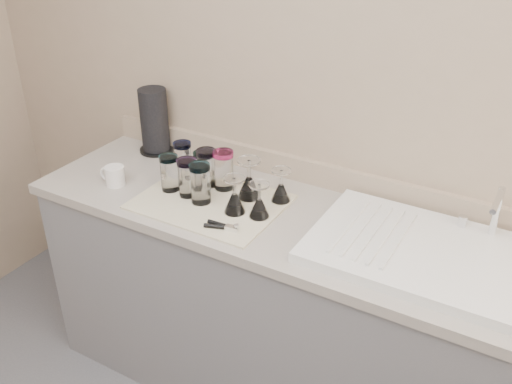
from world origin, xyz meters
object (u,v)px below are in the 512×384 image
Objects in this scene: white_mug at (114,176)px; sink_unit at (435,255)px; paper_towel_roll at (154,122)px; goblet_back_right at (281,190)px; tumbler_lavender at (200,183)px; tumbler_extra at (207,168)px; tumbler_cyan at (202,167)px; tumbler_blue at (187,177)px; goblet_back_left at (249,185)px; goblet_front_left at (235,200)px; tumbler_magenta at (169,173)px; tumbler_purple at (224,170)px; tumbler_teal at (183,159)px; goblet_front_right at (259,205)px; can_opener at (222,226)px.

sink_unit is at bearing 5.87° from white_mug.
paper_towel_roll reaches higher than white_mug.
tumbler_lavender is at bearing -148.23° from goblet_back_right.
white_mug is (-0.34, -0.17, -0.05)m from tumbler_extra.
tumbler_blue is (0.02, -0.12, 0.01)m from tumbler_cyan.
goblet_back_left reaches higher than goblet_front_left.
paper_towel_roll is at bearing 170.89° from sink_unit.
goblet_front_left reaches higher than goblet_back_right.
tumbler_blue is 0.95× the size of goblet_back_left.
sink_unit reaches higher than tumbler_blue.
tumbler_magenta is 0.40m from paper_towel_roll.
tumbler_purple is at bearing 82.85° from tumbler_lavender.
tumbler_extra is at bearing 149.29° from goblet_front_left.
tumbler_cyan is at bearing 97.76° from tumbler_blue.
goblet_front_left is (0.34, -0.15, -0.03)m from tumbler_teal.
sink_unit is at bearing 5.26° from tumbler_lavender.
sink_unit is 5.10× the size of tumbler_purple.
tumbler_magenta is 1.09× the size of goblet_front_right.
tumbler_teal is at bearing 173.32° from tumbler_cyan.
goblet_back_right is at bearing 7.01° from tumbler_extra.
tumbler_magenta is 0.50× the size of paper_towel_roll.
tumbler_blue is at bearing -153.98° from goblet_back_left.
tumbler_cyan is 0.82× the size of goblet_back_left.
tumbler_lavender is at bearing -175.78° from goblet_front_right.
goblet_front_left is at bearing -0.09° from tumbler_lavender.
paper_towel_roll reaches higher than goblet_front_left.
goblet_front_right is 1.18× the size of white_mug.
tumbler_purple reaches higher than tumbler_blue.
sink_unit is at bearing -3.70° from tumbler_teal.
tumbler_extra reaches higher than white_mug.
tumbler_purple is 1.12× the size of goblet_front_left.
goblet_back_right is 0.97× the size of goblet_front_right.
goblet_front_right is (0.23, -0.12, -0.04)m from tumbler_purple.
sink_unit is 5.34× the size of tumbler_blue.
tumbler_extra is at bearing -172.99° from goblet_back_right.
goblet_front_left is at bearing -30.71° from tumbler_extra.
tumbler_purple reaches higher than goblet_front_left.
tumbler_purple is 0.15m from tumbler_blue.
tumbler_lavender is at bearing 179.91° from goblet_front_left.
tumbler_blue is (-0.95, -0.06, 0.07)m from sink_unit.
goblet_back_left is at bearing 95.06° from goblet_front_left.
tumbler_extra reaches higher than can_opener.
sink_unit is at bearing -7.46° from goblet_back_right.
goblet_back_right is 1.06× the size of can_opener.
goblet_front_right is at bearing -27.29° from tumbler_purple.
paper_towel_roll reaches higher than tumbler_extra.
tumbler_lavender is (-0.02, -0.14, -0.00)m from tumbler_purple.
tumbler_cyan is 0.92× the size of goblet_front_left.
goblet_front_left reaches higher than white_mug.
tumbler_teal is 0.91× the size of tumbler_purple.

